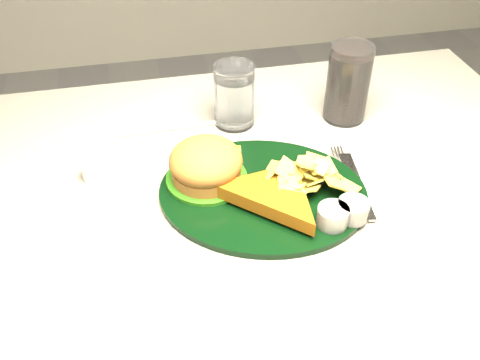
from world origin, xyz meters
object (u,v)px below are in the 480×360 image
at_px(cola_glass, 348,83).
at_px(dinner_plate, 263,177).
at_px(water_glass, 234,95).
at_px(table, 231,336).
at_px(fork_napkin, 360,189).

bearing_deg(cola_glass, dinner_plate, -137.35).
relative_size(dinner_plate, water_glass, 2.79).
bearing_deg(dinner_plate, water_glass, 108.58).
distance_m(table, fork_napkin, 0.43).
xyz_separation_m(dinner_plate, cola_glass, (0.20, 0.19, 0.04)).
bearing_deg(table, water_glass, 75.40).
bearing_deg(table, fork_napkin, -9.30).
relative_size(dinner_plate, cola_glass, 2.26).
xyz_separation_m(water_glass, cola_glass, (0.21, -0.02, 0.01)).
relative_size(water_glass, cola_glass, 0.81).
relative_size(table, fork_napkin, 7.31).
height_order(table, water_glass, water_glass).
height_order(cola_glass, fork_napkin, cola_glass).
distance_m(water_glass, fork_napkin, 0.29).
height_order(dinner_plate, cola_glass, cola_glass).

